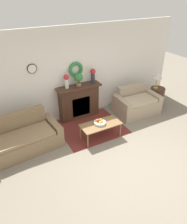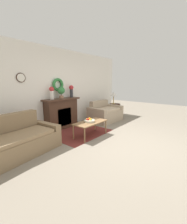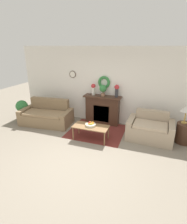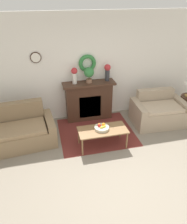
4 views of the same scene
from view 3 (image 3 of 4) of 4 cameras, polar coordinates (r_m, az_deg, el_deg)
The scene contains 14 objects.
ground_plane at distance 4.49m, azimuth -5.57°, elevation -16.19°, with size 16.00×16.00×0.00m, color gray.
floor_rug at distance 5.93m, azimuth 1.02°, elevation -6.23°, with size 1.80×1.61×0.01m.
wall_back at distance 6.29m, azimuth 4.51°, elevation 8.40°, with size 6.80×0.16×2.70m.
fireplace at distance 6.36m, azimuth 2.94°, elevation 0.81°, with size 1.34×0.41×1.04m.
couch_left at distance 6.61m, azimuth -15.01°, elevation -1.19°, with size 1.89×1.07×0.88m.
loveseat_right at distance 5.61m, azimuth 17.96°, elevation -5.45°, with size 1.37×0.94×0.82m.
coffee_table at distance 5.28m, azimuth -0.90°, elevation -5.05°, with size 1.07×0.51×0.44m.
fruit_bowl at distance 5.27m, azimuth -0.96°, elevation -4.10°, with size 0.32×0.32×0.12m.
side_table_by_loveseat at distance 5.81m, azimuth 27.57°, elevation -6.12°, with size 0.49×0.49×0.60m.
table_lamp at distance 5.58m, azimuth 28.13°, elevation 0.90°, with size 0.33×0.33×0.54m.
vase_on_mantel_left at distance 6.25m, azimuth -0.06°, elevation 7.71°, with size 0.16×0.16×0.41m.
vase_on_mantel_right at distance 6.02m, azimuth 7.58°, elevation 7.17°, with size 0.16×0.16×0.43m.
potted_plant_on_mantel at distance 6.12m, azimuth 3.10°, elevation 7.46°, with size 0.25×0.25×0.39m.
potted_plant_floor_by_couch at distance 7.27m, azimuth -22.27°, elevation 1.20°, with size 0.45×0.45×0.76m.
Camera 3 is at (1.59, -3.22, 2.69)m, focal length 28.00 mm.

